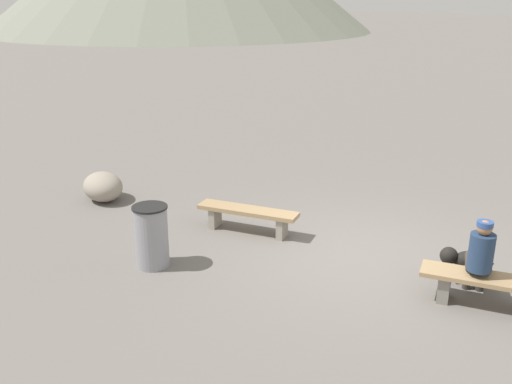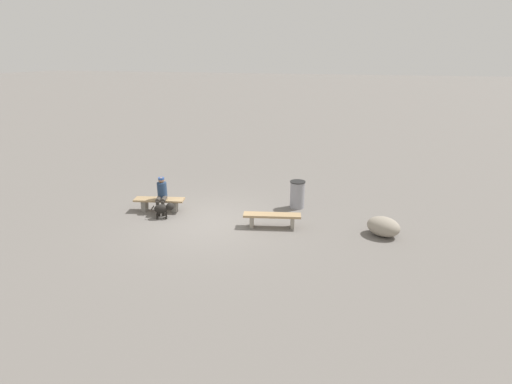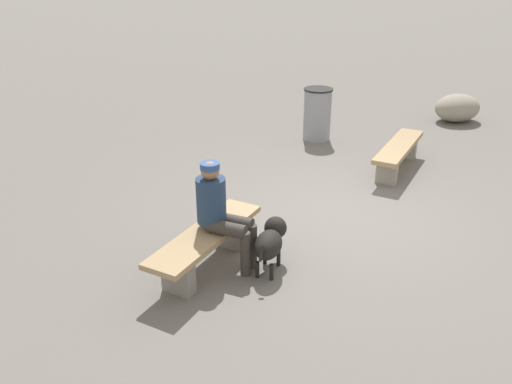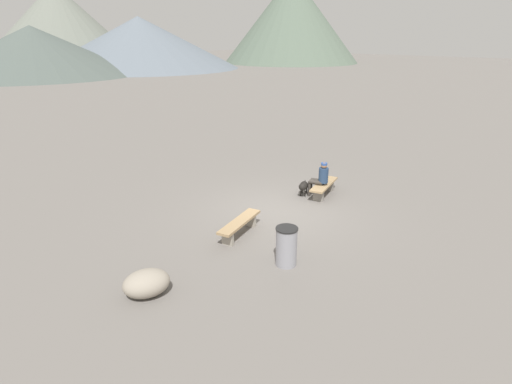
# 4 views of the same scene
# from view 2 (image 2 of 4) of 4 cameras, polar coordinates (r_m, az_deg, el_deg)

# --- Properties ---
(ground) EXTENTS (210.00, 210.00, 0.06)m
(ground) POSITION_cam_2_polar(r_m,az_deg,el_deg) (12.72, -6.54, -4.44)
(ground) COLOR slate
(bench_left) EXTENTS (1.80, 0.78, 0.43)m
(bench_left) POSITION_cam_2_polar(r_m,az_deg,el_deg) (12.15, 2.33, -3.68)
(bench_left) COLOR gray
(bench_left) RESTS_ON ground
(bench_right) EXTENTS (1.74, 0.83, 0.44)m
(bench_right) POSITION_cam_2_polar(r_m,az_deg,el_deg) (13.79, -13.74, -1.46)
(bench_right) COLOR gray
(bench_right) RESTS_ON ground
(seated_person) EXTENTS (0.45, 0.65, 1.20)m
(seated_person) POSITION_cam_2_polar(r_m,az_deg,el_deg) (13.54, -13.44, -0.14)
(seated_person) COLOR navy
(seated_person) RESTS_ON ground
(dog) EXTENTS (0.69, 0.47, 0.51)m
(dog) POSITION_cam_2_polar(r_m,az_deg,el_deg) (13.14, -13.15, -2.28)
(dog) COLOR black
(dog) RESTS_ON ground
(trash_bin) EXTENTS (0.53, 0.53, 0.95)m
(trash_bin) POSITION_cam_2_polar(r_m,az_deg,el_deg) (13.71, 5.97, -0.35)
(trash_bin) COLOR gray
(trash_bin) RESTS_ON ground
(boulder) EXTENTS (1.19, 1.07, 0.56)m
(boulder) POSITION_cam_2_polar(r_m,az_deg,el_deg) (12.20, 17.88, -4.75)
(boulder) COLOR gray
(boulder) RESTS_ON ground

